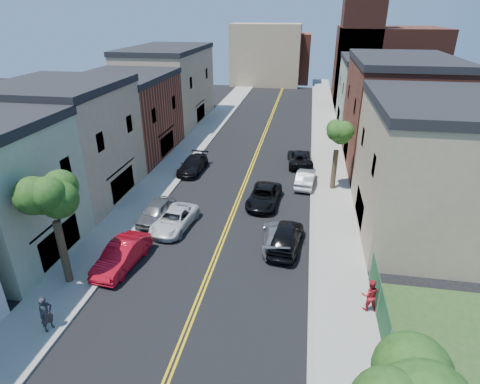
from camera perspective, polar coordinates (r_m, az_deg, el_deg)
The scene contains 28 objects.
sidewalk_left at distance 46.87m, azimuth -6.96°, elevation 6.93°, with size 3.20×100.00×0.15m, color gray.
sidewalk_right at distance 45.10m, azimuth 12.79°, elevation 5.74°, with size 3.20×100.00×0.15m, color gray.
curb_left at distance 46.41m, azimuth -4.87°, elevation 6.84°, with size 0.30×100.00×0.15m, color gray.
curb_right at distance 45.03m, azimuth 10.56°, elevation 5.91°, with size 0.30×100.00×0.15m, color gray.
bldg_left_tan_near at distance 35.09m, azimuth -24.01°, elevation 6.22°, with size 9.00×10.00×9.00m, color #998466.
bldg_left_brick at distance 44.38m, azimuth -16.40°, elevation 10.34°, with size 9.00×12.00×8.00m, color brown.
bldg_left_tan_far at distance 56.84m, azimuth -10.43°, elevation 14.80°, with size 9.00×16.00×9.50m, color #998466.
bldg_right_tan at distance 29.81m, azimuth 26.38°, elevation 2.61°, with size 9.00×12.00×9.00m, color #998466.
bldg_right_brick at distance 42.65m, azimuth 21.84°, elevation 10.38°, with size 9.00×14.00×10.00m, color brown.
bldg_right_palegrn at distance 56.28m, azimuth 19.16°, elevation 13.23°, with size 9.00×12.00×8.50m, color gray.
church at distance 70.94m, azimuth 19.77°, elevation 17.85°, with size 16.20×14.20×22.60m.
backdrop_left at distance 85.53m, azimuth 3.79°, elevation 19.37°, with size 14.00×8.00×12.00m, color #998466.
backdrop_center at distance 89.27m, azimuth 6.77°, elevation 18.85°, with size 10.00×8.00×10.00m, color brown.
fence_right at distance 18.67m, azimuth 21.75°, elevation -23.63°, with size 0.04×15.00×1.90m, color #143F1E.
tree_left_mid at distance 22.59m, azimuth -26.35°, elevation 1.59°, with size 5.20×5.20×9.29m.
tree_right_corner at distance 10.24m, azimuth 24.17°, elevation -23.31°, with size 5.80×5.80×10.35m.
tree_right_far at distance 33.90m, azimuth 14.29°, elevation 9.26°, with size 4.40×4.40×8.03m.
red_sedan at distance 25.56m, azimuth -16.88°, elevation -8.83°, with size 1.68×4.82×1.59m, color red.
white_pickup at distance 28.94m, azimuth -9.57°, elevation -4.01°, with size 2.25×4.88×1.36m, color silver.
grey_car_left at distance 30.16m, azimuth -12.13°, elevation -2.83°, with size 1.75×4.36×1.48m, color #515357.
black_car_left at distance 38.70m, azimuth -6.91°, elevation 3.96°, with size 2.04×5.02×1.46m, color black.
grey_car_right at distance 26.61m, azimuth 5.44°, elevation -6.52°, with size 1.94×4.77×1.38m, color slate.
black_car_right at distance 26.34m, azimuth 6.74°, elevation -6.60°, with size 1.96×4.88×1.66m, color black.
silver_car_right at distance 35.83m, azimuth 9.56°, elevation 2.00°, with size 1.54×4.41×1.45m, color #B4B9BD.
dark_car_right_far at distance 40.73m, azimuth 8.75°, elevation 4.93°, with size 2.38×5.16×1.43m, color black.
black_suv_lane at distance 32.02m, azimuth 3.53°, elevation -0.62°, with size 2.36×5.11×1.42m, color black.
pedestrian_left at distance 22.12m, azimuth -26.48°, elevation -15.67°, with size 0.70×0.46×1.91m, color #24252B.
pedestrian_right at distance 22.14m, azimuth 18.41°, elevation -14.09°, with size 0.90×0.70×1.86m, color #AE1A26.
Camera 1 is at (5.15, -2.60, 14.64)m, focal length 29.18 mm.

